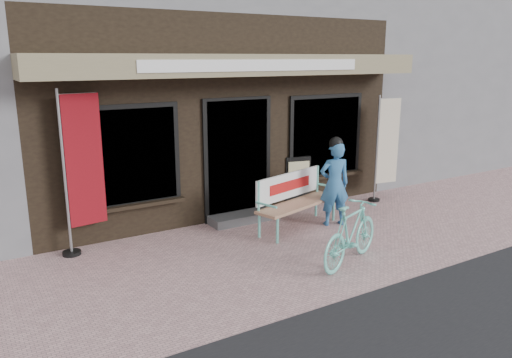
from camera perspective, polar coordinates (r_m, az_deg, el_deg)
ground at (r=7.66m, az=5.28°, el=-8.37°), size 70.00×70.00×0.00m
storefront at (r=11.46m, az=-9.71°, el=14.14°), size 7.00×6.77×6.00m
neighbor_right_near at (r=16.96m, az=18.02°, el=12.84°), size 10.00×7.00×5.60m
bench at (r=8.57m, az=4.42°, el=-1.98°), size 1.81×0.90×0.95m
person at (r=8.74m, az=8.96°, el=-0.37°), size 0.62×0.50×1.57m
bicycle at (r=7.21m, az=10.80°, el=-6.14°), size 1.56×0.94×0.91m
nobori_red at (r=7.75m, az=-19.34°, el=1.00°), size 0.73×0.30×2.46m
nobori_cream at (r=10.43m, az=14.62°, el=3.58°), size 0.64×0.27×2.16m
menu_stand at (r=9.73m, az=4.77°, el=-0.30°), size 0.51×0.22×1.01m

